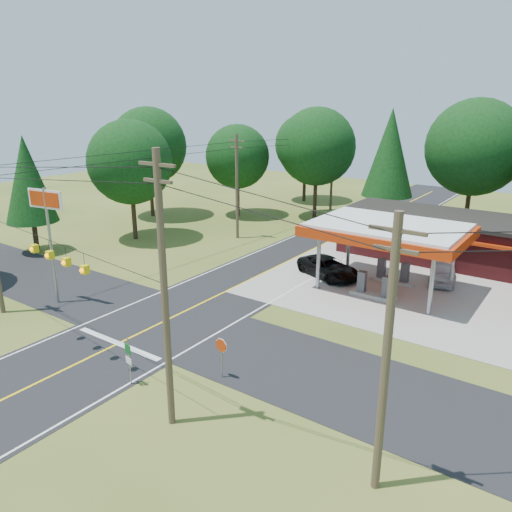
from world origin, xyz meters
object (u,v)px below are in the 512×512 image
Objects in this scene: sedan_car at (442,272)px; big_stop_sign at (47,217)px; suv_car at (328,267)px; gas_canopy at (388,232)px; octagonal_stop_sign at (221,349)px.

big_stop_sign is at bearing -150.42° from sedan_car.
gas_canopy is at bearing -68.95° from suv_car.
octagonal_stop_sign is at bearing -97.12° from gas_canopy.
big_stop_sign is at bearing 176.17° from octagonal_stop_sign.
suv_car is at bearing 98.81° from octagonal_stop_sign.
gas_canopy is 1.98× the size of suv_car.
sedan_car is at bearing -40.11° from suv_car.
gas_canopy reaches higher than sedan_car.
big_stop_sign reaches higher than sedan_car.
gas_canopy is 4.93× the size of octagonal_stop_sign.
gas_canopy is at bearing -140.84° from sedan_car.
big_stop_sign reaches higher than octagonal_stop_sign.
suv_car is 20.29m from big_stop_sign.
gas_canopy reaches higher than suv_car.
suv_car is 1.21× the size of sedan_car.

